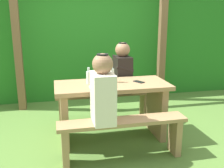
{
  "coord_description": "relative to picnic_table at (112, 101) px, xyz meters",
  "views": [
    {
      "loc": [
        -0.68,
        -3.05,
        1.54
      ],
      "look_at": [
        0.0,
        0.0,
        0.73
      ],
      "focal_mm": 41.95,
      "sensor_mm": 36.0,
      "label": 1
    }
  ],
  "objects": [
    {
      "name": "picnic_table",
      "position": [
        0.0,
        0.0,
        0.0
      ],
      "size": [
        1.4,
        0.64,
        0.73
      ],
      "color": "#9E7A51",
      "rests_on": "ground_plane"
    },
    {
      "name": "pergola_post_right",
      "position": [
        1.25,
        1.41,
        0.6
      ],
      "size": [
        0.12,
        0.12,
        2.2
      ],
      "primitive_type": "cube",
      "color": "brown",
      "rests_on": "ground_plane"
    },
    {
      "name": "person_black_coat",
      "position": [
        0.27,
        0.53,
        0.3
      ],
      "size": [
        0.25,
        0.35,
        0.72
      ],
      "color": "black",
      "rests_on": "bench_far"
    },
    {
      "name": "bottle_center",
      "position": [
        -0.16,
        -0.07,
        0.33
      ],
      "size": [
        0.06,
        0.06,
        0.24
      ],
      "color": "silver",
      "rests_on": "picnic_table"
    },
    {
      "name": "bottle_right",
      "position": [
        -0.28,
        0.05,
        0.32
      ],
      "size": [
        0.06,
        0.06,
        0.2
      ],
      "color": "silver",
      "rests_on": "picnic_table"
    },
    {
      "name": "bench_far",
      "position": [
        0.0,
        0.53,
        -0.17
      ],
      "size": [
        1.4,
        0.24,
        0.46
      ],
      "color": "#9E7A51",
      "rests_on": "ground_plane"
    },
    {
      "name": "person_white_shirt",
      "position": [
        -0.21,
        -0.53,
        0.3
      ],
      "size": [
        0.25,
        0.35,
        0.72
      ],
      "color": "silver",
      "rests_on": "bench_near"
    },
    {
      "name": "drinking_glass",
      "position": [
        -0.27,
        0.14,
        0.28
      ],
      "size": [
        0.07,
        0.07,
        0.09
      ],
      "primitive_type": "cylinder",
      "color": "silver",
      "rests_on": "picnic_table"
    },
    {
      "name": "bench_near",
      "position": [
        0.0,
        -0.53,
        -0.17
      ],
      "size": [
        1.4,
        0.24,
        0.46
      ],
      "color": "#9E7A51",
      "rests_on": "ground_plane"
    },
    {
      "name": "hedge_backdrop",
      "position": [
        0.0,
        2.04,
        0.43
      ],
      "size": [
        6.4,
        0.63,
        1.85
      ],
      "primitive_type": "cube",
      "color": "#23711F",
      "rests_on": "ground_plane"
    },
    {
      "name": "cell_phone",
      "position": [
        0.35,
        -0.01,
        0.24
      ],
      "size": [
        0.13,
        0.16,
        0.01
      ],
      "primitive_type": "cube",
      "rotation": [
        0.0,
        0.0,
        0.51
      ],
      "color": "black",
      "rests_on": "picnic_table"
    },
    {
      "name": "bottle_left",
      "position": [
        0.01,
        0.06,
        0.33
      ],
      "size": [
        0.06,
        0.06,
        0.25
      ],
      "color": "silver",
      "rests_on": "picnic_table"
    },
    {
      "name": "ground_plane",
      "position": [
        0.0,
        0.0,
        -0.5
      ],
      "size": [
        12.0,
        12.0,
        0.0
      ],
      "primitive_type": "plane",
      "color": "#517832"
    },
    {
      "name": "pergola_post_left",
      "position": [
        -1.25,
        1.41,
        0.6
      ],
      "size": [
        0.12,
        0.12,
        2.2
      ],
      "primitive_type": "cube",
      "color": "brown",
      "rests_on": "ground_plane"
    }
  ]
}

